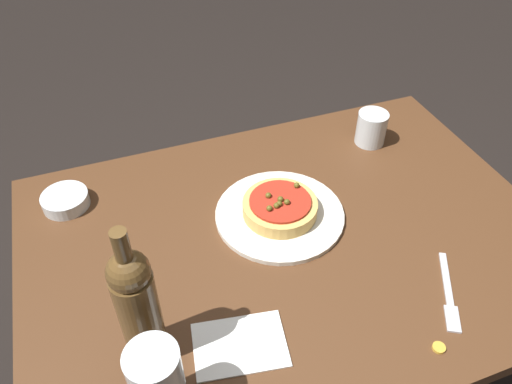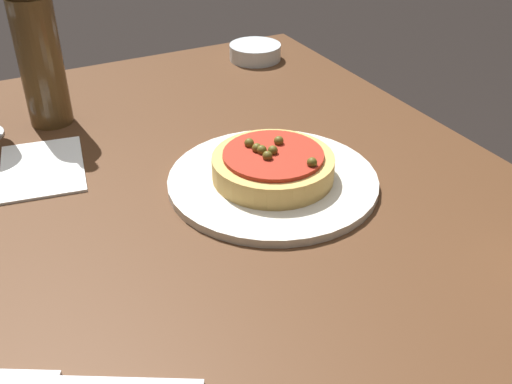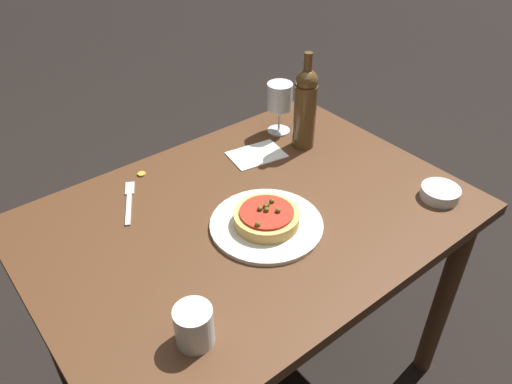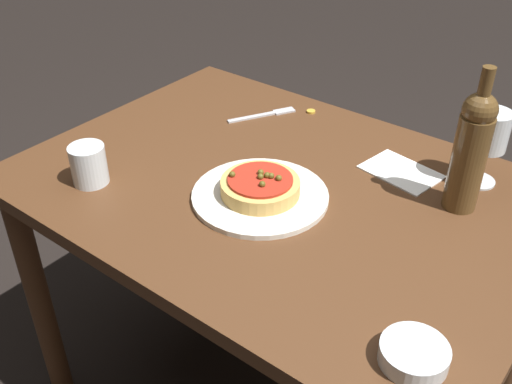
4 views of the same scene
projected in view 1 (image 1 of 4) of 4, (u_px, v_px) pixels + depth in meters
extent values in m
cube|color=#4C2D19|center=(291.00, 243.00, 1.12)|extent=(1.17, 0.84, 0.03)
cylinder|color=#4C2D19|center=(77.00, 290.00, 1.50)|extent=(0.06, 0.06, 0.74)
cylinder|color=#4C2D19|center=(382.00, 206.00, 1.77)|extent=(0.06, 0.06, 0.74)
cylinder|color=silver|center=(279.00, 215.00, 1.16)|extent=(0.30, 0.30, 0.01)
cylinder|color=tan|center=(279.00, 208.00, 1.14)|extent=(0.17, 0.17, 0.03)
cylinder|color=#A82819|center=(280.00, 201.00, 1.13)|extent=(0.14, 0.14, 0.01)
sphere|color=brown|center=(277.00, 206.00, 1.11)|extent=(0.01, 0.01, 0.01)
sphere|color=brown|center=(269.00, 208.00, 1.10)|extent=(0.01, 0.01, 0.01)
sphere|color=brown|center=(268.00, 195.00, 1.13)|extent=(0.01, 0.01, 0.01)
sphere|color=brown|center=(279.00, 200.00, 1.12)|extent=(0.01, 0.01, 0.01)
sphere|color=brown|center=(279.00, 204.00, 1.11)|extent=(0.01, 0.01, 0.01)
sphere|color=brown|center=(297.00, 185.00, 1.16)|extent=(0.01, 0.01, 0.01)
sphere|color=brown|center=(287.00, 202.00, 1.12)|extent=(0.01, 0.01, 0.01)
cylinder|color=silver|center=(155.00, 372.00, 0.74)|extent=(0.08, 0.08, 0.09)
cylinder|color=brown|center=(141.00, 317.00, 0.83)|extent=(0.07, 0.07, 0.21)
sphere|color=brown|center=(128.00, 272.00, 0.75)|extent=(0.07, 0.07, 0.07)
cylinder|color=brown|center=(122.00, 249.00, 0.72)|extent=(0.03, 0.03, 0.07)
cylinder|color=silver|center=(371.00, 128.00, 1.34)|extent=(0.08, 0.08, 0.09)
cylinder|color=silver|center=(65.00, 200.00, 1.18)|extent=(0.11, 0.11, 0.03)
cube|color=#B7B7BC|center=(446.00, 279.00, 1.02)|extent=(0.08, 0.13, 0.00)
cube|color=#B7B7BC|center=(452.00, 319.00, 0.95)|extent=(0.05, 0.06, 0.00)
cube|color=white|center=(240.00, 345.00, 0.91)|extent=(0.19, 0.15, 0.00)
cylinder|color=gold|center=(439.00, 348.00, 0.91)|extent=(0.02, 0.02, 0.01)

